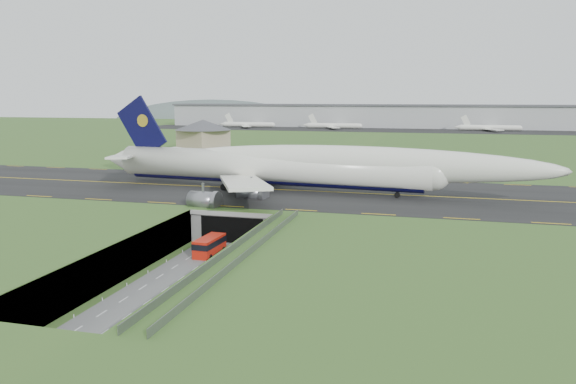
% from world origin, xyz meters
% --- Properties ---
extents(ground, '(900.00, 900.00, 0.00)m').
position_xyz_m(ground, '(0.00, 0.00, 0.00)').
color(ground, '#335D25').
rests_on(ground, ground).
extents(airfield_deck, '(800.00, 800.00, 6.00)m').
position_xyz_m(airfield_deck, '(0.00, 0.00, 3.00)').
color(airfield_deck, gray).
rests_on(airfield_deck, ground).
extents(trench_road, '(12.00, 75.00, 0.20)m').
position_xyz_m(trench_road, '(0.00, -7.50, 0.10)').
color(trench_road, slate).
rests_on(trench_road, ground).
extents(taxiway, '(800.00, 44.00, 0.18)m').
position_xyz_m(taxiway, '(0.00, 33.00, 6.09)').
color(taxiway, black).
rests_on(taxiway, airfield_deck).
extents(tunnel_portal, '(17.00, 22.30, 6.00)m').
position_xyz_m(tunnel_portal, '(0.00, 16.71, 3.33)').
color(tunnel_portal, gray).
rests_on(tunnel_portal, ground).
extents(guideway, '(3.00, 53.00, 7.05)m').
position_xyz_m(guideway, '(11.00, -19.11, 5.32)').
color(guideway, '#A8A8A3').
rests_on(guideway, ground).
extents(jumbo_jet, '(103.45, 64.64, 21.48)m').
position_xyz_m(jumbo_jet, '(6.78, 31.29, 11.80)').
color(jumbo_jet, white).
rests_on(jumbo_jet, ground).
extents(shuttle_tram, '(3.24, 7.69, 3.08)m').
position_xyz_m(shuttle_tram, '(-0.96, -0.07, 1.69)').
color(shuttle_tram, red).
rests_on(shuttle_tram, ground).
extents(service_building, '(28.83, 28.83, 11.86)m').
position_xyz_m(service_building, '(-52.65, 116.75, 13.03)').
color(service_building, tan).
rests_on(service_building, ground).
extents(cargo_terminal, '(320.00, 67.00, 15.60)m').
position_xyz_m(cargo_terminal, '(-0.17, 299.41, 13.96)').
color(cargo_terminal, '#B2B2B2').
rests_on(cargo_terminal, ground).
extents(distant_hills, '(700.00, 91.00, 60.00)m').
position_xyz_m(distant_hills, '(64.38, 430.00, -4.00)').
color(distant_hills, '#536360').
rests_on(distant_hills, ground).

